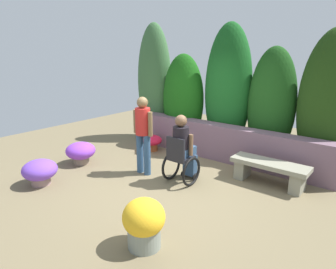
{
  "coord_description": "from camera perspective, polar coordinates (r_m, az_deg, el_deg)",
  "views": [
    {
      "loc": [
        3.2,
        -4.13,
        2.44
      ],
      "look_at": [
        -0.35,
        0.28,
        0.85
      ],
      "focal_mm": 31.76,
      "sensor_mm": 36.0,
      "label": 1
    }
  ],
  "objects": [
    {
      "name": "hedge_backdrop",
      "position": [
        7.3,
        11.41,
        7.41
      ],
      "size": [
        5.55,
        1.05,
        3.19
      ],
      "color": "#3B6839",
      "rests_on": "ground"
    },
    {
      "name": "ground_plane",
      "position": [
        5.76,
        1.01,
        -9.35
      ],
      "size": [
        11.76,
        11.76,
        0.0
      ],
      "primitive_type": "plane",
      "color": "#726548"
    },
    {
      "name": "stone_bench",
      "position": [
        5.94,
        18.85,
        -6.4
      ],
      "size": [
        1.42,
        0.47,
        0.45
      ],
      "rotation": [
        0.0,
        0.0,
        -0.01
      ],
      "color": "gray",
      "rests_on": "ground"
    },
    {
      "name": "flower_pot_terracotta_by_wall",
      "position": [
        6.12,
        -23.37,
        -6.48
      ],
      "size": [
        0.64,
        0.64,
        0.48
      ],
      "color": "gray",
      "rests_on": "ground"
    },
    {
      "name": "flower_pot_small_foreground",
      "position": [
        6.92,
        -16.41,
        -3.23
      ],
      "size": [
        0.65,
        0.65,
        0.49
      ],
      "color": "gray",
      "rests_on": "ground"
    },
    {
      "name": "stone_retaining_wall",
      "position": [
        6.99,
        9.88,
        -1.41
      ],
      "size": [
        5.03,
        0.37,
        0.82
      ],
      "primitive_type": "cube",
      "color": "#725666",
      "rests_on": "ground"
    },
    {
      "name": "flower_pot_red_accent",
      "position": [
        3.93,
        -4.64,
        -16.45
      ],
      "size": [
        0.55,
        0.55,
        0.67
      ],
      "color": "gray",
      "rests_on": "ground"
    },
    {
      "name": "person_in_wheelchair",
      "position": [
        5.62,
        2.76,
        -3.21
      ],
      "size": [
        0.53,
        0.66,
        1.33
      ],
      "rotation": [
        0.0,
        0.0,
        -0.12
      ],
      "color": "black",
      "rests_on": "ground"
    },
    {
      "name": "person_standing_companion",
      "position": [
        5.95,
        -4.82,
        0.78
      ],
      "size": [
        0.49,
        0.3,
        1.59
      ],
      "rotation": [
        0.0,
        0.0,
        -0.09
      ],
      "color": "#305278",
      "rests_on": "ground"
    },
    {
      "name": "flower_pot_purple_near",
      "position": [
        7.51,
        -3.05,
        -1.34
      ],
      "size": [
        0.49,
        0.49,
        0.4
      ],
      "color": "brown",
      "rests_on": "ground"
    }
  ]
}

